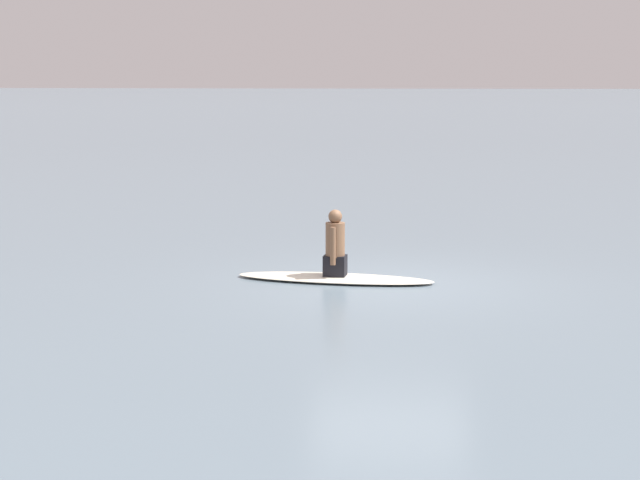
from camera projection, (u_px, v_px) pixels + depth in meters
ground_plane at (391, 285)px, 15.99m from camera, size 400.00×400.00×0.00m
surfboard at (335, 278)px, 16.30m from camera, size 1.15×3.26×0.08m
person_paddler at (335, 246)px, 16.22m from camera, size 0.47×0.38×1.07m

